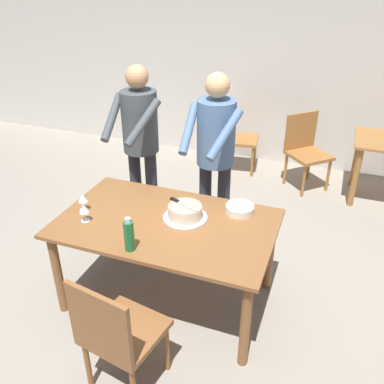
% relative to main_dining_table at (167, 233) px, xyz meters
% --- Properties ---
extents(ground_plane, '(14.00, 14.00, 0.00)m').
position_rel_main_dining_table_xyz_m(ground_plane, '(0.00, 0.00, -0.65)').
color(ground_plane, gray).
extents(back_wall, '(10.00, 0.12, 2.70)m').
position_rel_main_dining_table_xyz_m(back_wall, '(0.00, 3.10, 0.70)').
color(back_wall, beige).
rests_on(back_wall, ground_plane).
extents(main_dining_table, '(1.63, 0.99, 0.75)m').
position_rel_main_dining_table_xyz_m(main_dining_table, '(0.00, 0.00, 0.00)').
color(main_dining_table, brown).
rests_on(main_dining_table, ground_plane).
extents(cake_on_platter, '(0.34, 0.34, 0.11)m').
position_rel_main_dining_table_xyz_m(cake_on_platter, '(0.12, 0.10, 0.15)').
color(cake_on_platter, silver).
rests_on(cake_on_platter, main_dining_table).
extents(cake_knife, '(0.26, 0.13, 0.02)m').
position_rel_main_dining_table_xyz_m(cake_knife, '(0.05, 0.12, 0.22)').
color(cake_knife, silver).
rests_on(cake_knife, cake_on_platter).
extents(plate_stack, '(0.22, 0.22, 0.06)m').
position_rel_main_dining_table_xyz_m(plate_stack, '(0.48, 0.33, 0.13)').
color(plate_stack, white).
rests_on(plate_stack, main_dining_table).
extents(wine_glass_near, '(0.08, 0.08, 0.14)m').
position_rel_main_dining_table_xyz_m(wine_glass_near, '(-0.67, -0.06, 0.20)').
color(wine_glass_near, silver).
rests_on(wine_glass_near, main_dining_table).
extents(wine_glass_far, '(0.08, 0.08, 0.14)m').
position_rel_main_dining_table_xyz_m(wine_glass_far, '(-0.57, -0.20, 0.20)').
color(wine_glass_far, silver).
rests_on(wine_glass_far, main_dining_table).
extents(water_bottle, '(0.07, 0.07, 0.25)m').
position_rel_main_dining_table_xyz_m(water_bottle, '(-0.09, -0.40, 0.21)').
color(water_bottle, '#1E6B38').
rests_on(water_bottle, main_dining_table).
extents(person_cutting_cake, '(0.46, 0.57, 1.72)m').
position_rel_main_dining_table_xyz_m(person_cutting_cake, '(0.15, 0.70, 0.43)').
color(person_cutting_cake, '#2D2D38').
rests_on(person_cutting_cake, ground_plane).
extents(person_standing_beside, '(0.46, 0.57, 1.72)m').
position_rel_main_dining_table_xyz_m(person_standing_beside, '(-0.56, 0.73, 0.43)').
color(person_standing_beside, '#2D2D38').
rests_on(person_standing_beside, ground_plane).
extents(chair_near_side, '(0.51, 0.51, 0.90)m').
position_rel_main_dining_table_xyz_m(chair_near_side, '(0.04, -0.87, -0.16)').
color(chair_near_side, brown).
rests_on(chair_near_side, ground_plane).
extents(background_chair_0, '(0.62, 0.62, 0.90)m').
position_rel_main_dining_table_xyz_m(background_chair_0, '(0.77, 2.45, -0.16)').
color(background_chair_0, '#9E6633').
rests_on(background_chair_0, ground_plane).
extents(background_chair_1, '(0.49, 0.49, 0.90)m').
position_rel_main_dining_table_xyz_m(background_chair_1, '(-0.15, 2.61, -0.16)').
color(background_chair_1, '#9E6633').
rests_on(background_chair_1, ground_plane).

